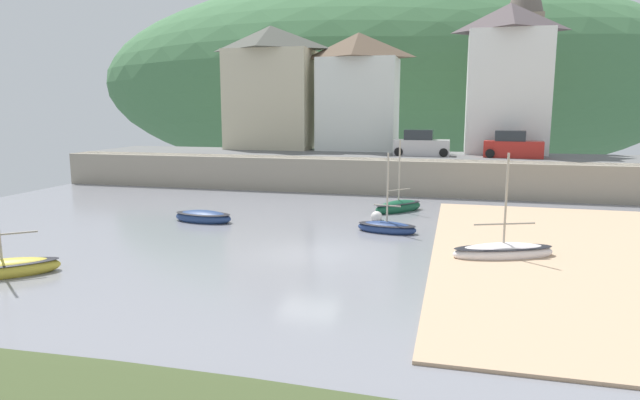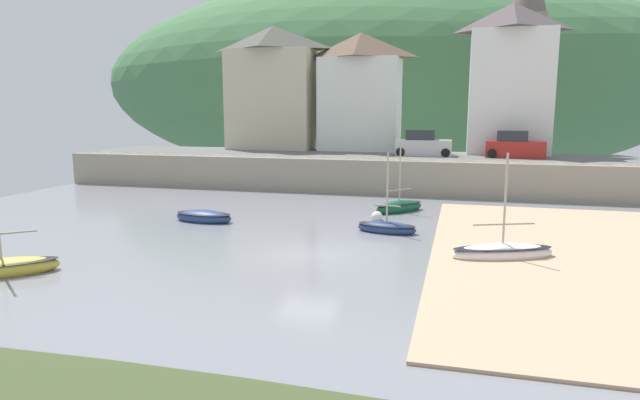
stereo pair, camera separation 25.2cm
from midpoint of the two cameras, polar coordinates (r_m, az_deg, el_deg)
The scene contains 15 objects.
ground at distance 13.63m, azimuth -6.99°, elevation -15.55°, with size 48.00×41.00×0.61m.
quay_seawall at distance 39.26m, azimuth 5.36°, elevation 2.86°, with size 48.00×9.40×2.40m.
hillside_backdrop at distance 77.13m, azimuth 5.96°, elevation 12.17°, with size 80.00×44.00×27.03m.
waterfront_building_left at distance 49.03m, azimuth -5.27°, elevation 11.72°, with size 7.71×5.38×10.60m.
waterfront_building_centre at distance 47.02m, azimuth 3.87°, elevation 11.34°, with size 6.86×4.66×9.78m.
waterfront_building_right at distance 46.43m, azimuth 18.89°, elevation 12.01°, with size 6.41×5.89×11.61m.
church_with_spire at distance 50.75m, azimuth 20.39°, elevation 14.94°, with size 3.00×3.00×17.00m.
dinghy_open_wooden at distance 31.89m, azimuth 8.01°, elevation -0.70°, with size 2.96×3.16×4.34m.
sailboat_blue_trim at distance 26.58m, azimuth 6.75°, elevation -2.86°, with size 3.08×1.66×4.01m.
rowboat_small_beached at distance 22.70m, azimuth -30.63°, elevation -6.22°, with size 3.62×3.28×5.07m.
sailboat_far_left at distance 22.93m, azimuth 18.36°, elevation -5.20°, with size 4.33×2.64×4.43m.
sailboat_white_hull at distance 29.49m, azimuth -12.40°, elevation -1.76°, with size 3.35×1.64×0.79m.
parked_car_near_slipway at distance 41.92m, azimuth 10.39°, elevation 5.71°, with size 4.11×1.82×1.95m.
parked_car_by_wall at distance 42.00m, azimuth 19.39°, elevation 5.33°, with size 4.24×2.07×1.95m.
mooring_buoy at distance 29.29m, azimuth 5.71°, elevation -1.77°, with size 0.62×0.62×0.62m.
Camera 1 is at (5.81, -21.07, 5.94)m, focal length 30.50 mm.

